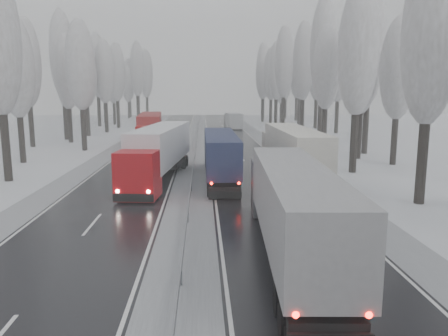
{
  "coord_description": "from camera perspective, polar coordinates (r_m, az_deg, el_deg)",
  "views": [
    {
      "loc": [
        0.86,
        -11.51,
        7.21
      ],
      "look_at": [
        2.29,
        17.2,
        2.2
      ],
      "focal_mm": 35.0,
      "sensor_mm": 36.0,
      "label": 1
    }
  ],
  "objects": [
    {
      "name": "truck_red_red",
      "position": [
        58.13,
        -9.62,
        5.15
      ],
      "size": [
        3.96,
        17.19,
        4.37
      ],
      "rotation": [
        0.0,
        0.0,
        0.08
      ],
      "color": "#AA0B09",
      "rests_on": "ground"
    },
    {
      "name": "tree_19",
      "position": [
        46.71,
        21.87,
        11.9
      ],
      "size": [
        3.6,
        3.6,
        14.57
      ],
      "color": "black",
      "rests_on": "ground"
    },
    {
      "name": "tree_26",
      "position": [
        74.84,
        10.35,
        13.47
      ],
      "size": [
        3.6,
        3.6,
        18.78
      ],
      "color": "black",
      "rests_on": "ground"
    },
    {
      "name": "tree_29",
      "position": [
        90.51,
        12.08,
        12.49
      ],
      "size": [
        3.6,
        3.6,
        18.11
      ],
      "color": "black",
      "rests_on": "ground"
    },
    {
      "name": "tree_21",
      "position": [
        54.43,
        18.5,
        14.44
      ],
      "size": [
        3.6,
        3.6,
        18.62
      ],
      "color": "black",
      "rests_on": "ground"
    },
    {
      "name": "tree_34",
      "position": [
        108.93,
        5.12,
        12.03
      ],
      "size": [
        3.6,
        3.6,
        17.63
      ],
      "color": "black",
      "rests_on": "ground"
    },
    {
      "name": "tree_25",
      "position": [
        70.91,
        17.42,
        13.74
      ],
      "size": [
        3.6,
        3.6,
        19.44
      ],
      "color": "black",
      "rests_on": "ground"
    },
    {
      "name": "tree_76",
      "position": [
        121.25,
        -10.12,
        11.97
      ],
      "size": [
        3.6,
        3.6,
        18.55
      ],
      "color": "black",
      "rests_on": "ground"
    },
    {
      "name": "tree_22",
      "position": [
        59.43,
        13.26,
        12.55
      ],
      "size": [
        3.6,
        3.6,
        15.86
      ],
      "color": "black",
      "rests_on": "ground"
    },
    {
      "name": "tree_60",
      "position": [
        49.41,
        -25.53,
        11.7
      ],
      "size": [
        3.6,
        3.6,
        14.84
      ],
      "color": "black",
      "rests_on": "ground"
    },
    {
      "name": "tree_37",
      "position": [
        123.9,
        8.09,
        11.33
      ],
      "size": [
        3.6,
        3.6,
        16.37
      ],
      "color": "black",
      "rests_on": "ground"
    },
    {
      "name": "tree_64",
      "position": [
        67.07,
        -19.83,
        11.66
      ],
      "size": [
        3.6,
        3.6,
        15.42
      ],
      "color": "black",
      "rests_on": "ground"
    },
    {
      "name": "tree_20",
      "position": [
        49.78,
        17.63,
        12.81
      ],
      "size": [
        3.6,
        3.6,
        15.71
      ],
      "color": "black",
      "rests_on": "ground"
    },
    {
      "name": "tree_18",
      "position": [
        41.04,
        17.14,
        14.34
      ],
      "size": [
        3.6,
        3.6,
        16.58
      ],
      "color": "black",
      "rests_on": "ground"
    },
    {
      "name": "shoulder_left",
      "position": [
        43.56,
        -17.51,
        -0.08
      ],
      "size": [
        2.4,
        200.0,
        0.04
      ],
      "primitive_type": "cube",
      "color": "#A6A9AE",
      "rests_on": "ground"
    },
    {
      "name": "tree_27",
      "position": [
        80.51,
        14.76,
        12.52
      ],
      "size": [
        3.6,
        3.6,
        17.62
      ],
      "color": "black",
      "rests_on": "ground"
    },
    {
      "name": "tree_67",
      "position": [
        80.58,
        -17.92,
        12.13
      ],
      "size": [
        3.6,
        3.6,
        17.09
      ],
      "color": "black",
      "rests_on": "ground"
    },
    {
      "name": "truck_red_white",
      "position": [
        36.17,
        -8.48,
        2.37
      ],
      "size": [
        4.63,
        17.2,
        4.37
      ],
      "rotation": [
        0.0,
        0.0,
        -0.12
      ],
      "color": "#A6090F",
      "rests_on": "ground"
    },
    {
      "name": "tree_31",
      "position": [
        99.7,
        9.92,
        12.47
      ],
      "size": [
        3.6,
        3.6,
        18.58
      ],
      "color": "black",
      "rests_on": "ground"
    },
    {
      "name": "tree_36",
      "position": [
        118.92,
        5.11,
        12.64
      ],
      "size": [
        3.6,
        3.6,
        20.23
      ],
      "color": "black",
      "rests_on": "ground"
    },
    {
      "name": "shoulder_right",
      "position": [
        43.15,
        9.7,
        0.15
      ],
      "size": [
        2.4,
        200.0,
        0.04
      ],
      "primitive_type": "cube",
      "color": "#A6A9AE",
      "rests_on": "ground"
    },
    {
      "name": "median_guardrail",
      "position": [
        42.03,
        -3.98,
        0.81
      ],
      "size": [
        0.12,
        200.0,
        0.76
      ],
      "color": "slate",
      "rests_on": "ground"
    },
    {
      "name": "tree_72",
      "position": [
        102.02,
        -14.29,
        11.01
      ],
      "size": [
        3.6,
        3.6,
        15.11
      ],
      "color": "black",
      "rests_on": "ground"
    },
    {
      "name": "tree_68",
      "position": [
        82.56,
        -15.38,
        11.99
      ],
      "size": [
        3.6,
        3.6,
        16.65
      ],
      "color": "black",
      "rests_on": "ground"
    },
    {
      "name": "tree_78",
      "position": [
        128.27,
        -11.35,
        12.09
      ],
      "size": [
        3.6,
        3.6,
        19.55
      ],
      "color": "black",
      "rests_on": "ground"
    },
    {
      "name": "tree_74",
      "position": [
        112.11,
        -11.28,
        12.49
      ],
      "size": [
        3.6,
        3.6,
        19.68
      ],
      "color": "black",
      "rests_on": "ground"
    },
    {
      "name": "tree_71",
      "position": [
        97.36,
        -16.27,
        12.68
      ],
      "size": [
        3.6,
        3.6,
        19.61
      ],
      "color": "black",
      "rests_on": "ground"
    },
    {
      "name": "tree_38",
      "position": [
        129.55,
        5.2,
        11.77
      ],
      "size": [
        3.6,
        3.6,
        17.97
      ],
      "color": "black",
      "rests_on": "ground"
    },
    {
      "name": "tree_69",
      "position": [
        87.67,
        -18.02,
        12.84
      ],
      "size": [
        3.6,
        3.6,
        19.35
      ],
      "color": "black",
      "rests_on": "ground"
    },
    {
      "name": "tree_24",
      "position": [
        65.09,
        12.78,
        14.91
      ],
      "size": [
        3.6,
        3.6,
        20.49
      ],
      "color": "black",
      "rests_on": "ground"
    },
    {
      "name": "truck_grey_tarp",
      "position": [
        19.29,
        8.71,
        -4.53
      ],
      "size": [
        3.45,
        16.44,
        4.19
      ],
      "rotation": [
        0.0,
        0.0,
        -0.05
      ],
      "color": "#424146",
      "rests_on": "ground"
    },
    {
      "name": "tree_32",
      "position": [
        102.03,
        6.19,
        12.05
      ],
      "size": [
        3.6,
        3.6,
        17.33
      ],
      "color": "black",
      "rests_on": "ground"
    },
    {
      "name": "tree_73",
      "position": [
        106.56,
        -15.45,
        11.63
      ],
      "size": [
        3.6,
        3.6,
        17.22
      ],
      "color": "black",
      "rests_on": "ground"
    },
    {
      "name": "tree_39",
      "position": [
        133.89,
        6.17,
        11.21
      ],
      "size": [
        3.6,
        3.6,
        16.19
      ],
      "color": "black",
      "rests_on": "ground"
    },
    {
      "name": "carriageway_left",
      "position": [
        42.57,
        -11.05,
        -0.03
      ],
      "size": [
        7.5,
        200.0,
        0.03
      ],
      "primitive_type": "cube",
      "color": "black",
      "rests_on": "ground"
    },
    {
      "name": "carriageway_right",
      "position": [
        42.36,
        3.15,
        0.09
      ],
      "size": [
        7.5,
        200.0,
        0.03
      ],
      "primitive_type": "cube",
      "color": "black",
      "rests_on": "ground"
    },
    {
      "name": "truck_cream_box",
      "position": [
        36.47,
        8.8,
        2.39
      ],
      "size": [
        2.79,
        16.93,
        4.33
      ],
      "rotation": [
        0.0,
        0.0,
        0.01
      ],
      "color": "#A09B8E",
      "rests_on": "ground"
    },
    {
      "name": "tree_28",
      "position": [
        85.06,
        7.87,
        13.45
      ],
      "size": [
        3.6,
        3.6,
        19.62
      ],
      "color": "black",
      "rests_on": "ground"
    },
    {
      "name": "tree_62",
      "position": [
        57.28,
        -18.27,
        12.54
      ],
      "size": [
        3.6,
        3.6,
        16.04
      ],
      "color": "black",
      "rests_on": "ground"
    },
    {
      "name": "tree_30",
      "position": [
        94.63,
        6.88,
        12.42
      ],
      "size": [
        3.6,
        3.6,
        17.86
      ],
      "color": "black",
      "rests_on": "ground"
    },
    {
      "name": "tree_23",
      "position": [
        65.12,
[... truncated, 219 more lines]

